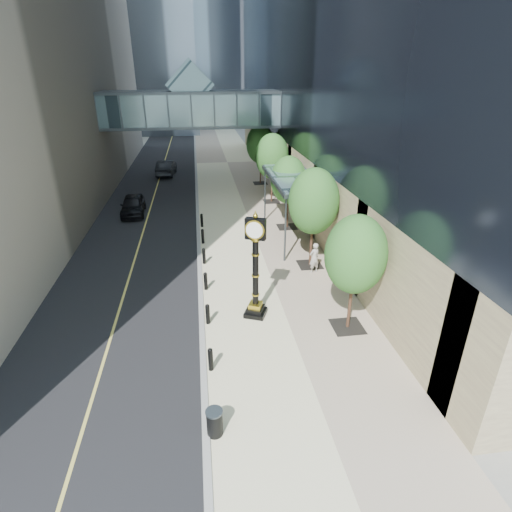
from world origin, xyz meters
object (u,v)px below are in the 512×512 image
Objects in this scene: trash_bin at (215,423)px; car_far at (166,168)px; street_clock at (256,274)px; pedestrian at (314,258)px; car_near at (133,205)px.

car_far is at bearing 95.61° from trash_bin.
street_clock reaches higher than pedestrian.
street_clock is 1.03× the size of car_far.
car_near is at bearing 138.71° from street_clock.
car_near is (-5.48, 22.96, 0.27)m from trash_bin.
trash_bin is 12.31m from pedestrian.
street_clock reaches higher than car_far.
street_clock is 1.14× the size of car_near.
pedestrian is at bearing 115.26° from car_far.
street_clock is at bearing 71.15° from trash_bin.
car_near is (-7.76, 16.28, -1.49)m from street_clock.
trash_bin is at bearing 37.14° from pedestrian.
pedestrian is at bearing 67.86° from street_clock.
car_near is at bearing 86.37° from car_far.
trash_bin is 23.61m from car_near.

